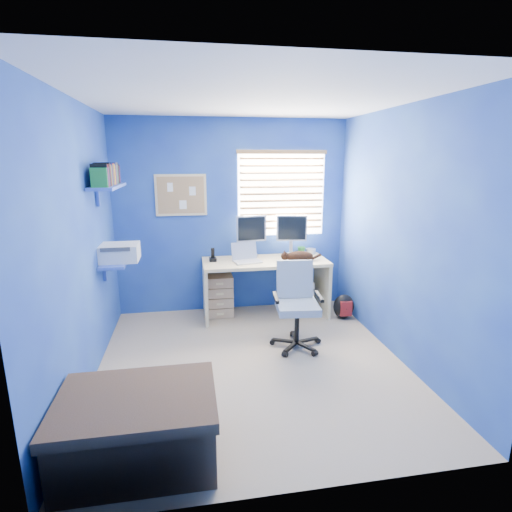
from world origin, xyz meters
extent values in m
cube|color=tan|center=(0.00, 0.00, 0.00)|extent=(3.00, 3.20, 0.00)
cube|color=white|center=(0.00, 0.00, 2.50)|extent=(3.00, 3.20, 0.00)
cube|color=#19339E|center=(0.00, 1.60, 1.25)|extent=(3.00, 0.01, 2.50)
cube|color=#19339E|center=(0.00, -1.60, 1.25)|extent=(3.00, 0.01, 2.50)
cube|color=#19339E|center=(-1.50, 0.00, 1.25)|extent=(0.01, 3.20, 2.50)
cube|color=#19339E|center=(1.50, 0.00, 1.25)|extent=(0.01, 3.20, 2.50)
cube|color=tan|center=(0.37, 1.26, 0.37)|extent=(1.58, 0.65, 0.74)
cube|color=silver|center=(0.14, 1.20, 0.85)|extent=(0.37, 0.32, 0.22)
cube|color=silver|center=(0.23, 1.52, 1.01)|extent=(0.41, 0.17, 0.54)
cube|color=silver|center=(0.76, 1.46, 1.01)|extent=(0.42, 0.19, 0.54)
cube|color=black|center=(-0.29, 1.32, 0.82)|extent=(0.09, 0.11, 0.17)
imported|color=#1E772C|center=(0.92, 1.49, 0.79)|extent=(0.10, 0.09, 0.10)
cylinder|color=silver|center=(1.05, 1.50, 0.78)|extent=(0.13, 0.13, 0.07)
ellipsoid|color=black|center=(0.79, 1.13, 0.80)|extent=(0.37, 0.21, 0.13)
cube|color=beige|center=(0.91, 1.33, 0.23)|extent=(0.23, 0.45, 0.45)
cube|color=tan|center=(-0.22, 1.35, 0.27)|extent=(0.35, 0.28, 0.54)
cube|color=yellow|center=(0.77, 1.13, 0.12)|extent=(0.03, 0.17, 0.24)
ellipsoid|color=black|center=(1.35, 0.97, 0.16)|extent=(0.28, 0.21, 0.32)
cube|color=brown|center=(-0.96, -1.14, 0.24)|extent=(1.00, 0.71, 0.48)
cylinder|color=black|center=(0.54, 0.29, 0.03)|extent=(0.58, 0.58, 0.06)
cylinder|color=black|center=(0.54, 0.29, 0.24)|extent=(0.05, 0.05, 0.36)
cube|color=#8B9DB5|center=(0.54, 0.29, 0.46)|extent=(0.47, 0.47, 0.08)
cube|color=#8B9DB5|center=(0.56, 0.50, 0.71)|extent=(0.40, 0.10, 0.41)
cube|color=white|center=(0.65, 1.59, 1.55)|extent=(1.15, 0.01, 1.10)
cube|color=#AD713D|center=(0.65, 1.56, 1.55)|extent=(1.10, 0.03, 1.00)
cube|color=tan|center=(-0.65, 1.58, 1.55)|extent=(0.64, 0.02, 0.52)
cube|color=tan|center=(-0.65, 1.57, 1.55)|extent=(0.58, 0.01, 0.46)
cube|color=#3E5BC1|center=(-1.36, 0.75, 0.92)|extent=(0.26, 0.55, 0.03)
cube|color=silver|center=(-1.32, 0.75, 1.02)|extent=(0.42, 0.34, 0.18)
cube|color=#3E5BC1|center=(-1.37, 0.75, 1.72)|extent=(0.24, 0.90, 0.03)
cube|color=navy|center=(-1.38, 0.75, 1.84)|extent=(0.15, 0.80, 0.22)
camera|label=1|loc=(-0.58, -3.57, 2.00)|focal=28.00mm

